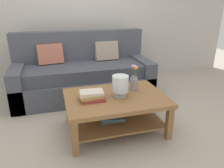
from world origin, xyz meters
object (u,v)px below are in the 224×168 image
Objects in this scene: book_stack_main at (92,96)px; glass_hurricane_vase at (120,84)px; couch at (83,75)px; coffee_table at (115,106)px; flower_pitcher at (134,79)px.

book_stack_main is 0.36m from glass_hurricane_vase.
couch reaches higher than glass_hurricane_vase.
couch reaches higher than coffee_table.
flower_pitcher reaches higher than coffee_table.
glass_hurricane_vase is at bearing -13.54° from coffee_table.
flower_pitcher is (0.49, -1.07, 0.24)m from couch.
glass_hurricane_vase is at bearing -148.90° from flower_pitcher.
couch is 1.20m from flower_pitcher.
couch is at bearing 99.93° from coffee_table.
flower_pitcher is (0.28, 0.12, 0.27)m from coffee_table.
book_stack_main reaches higher than coffee_table.
flower_pitcher is at bearing -65.29° from couch.
coffee_table is 0.41m from flower_pitcher.
book_stack_main is at bearing -166.23° from flower_pitcher.
glass_hurricane_vase is (0.26, -1.20, 0.24)m from couch.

